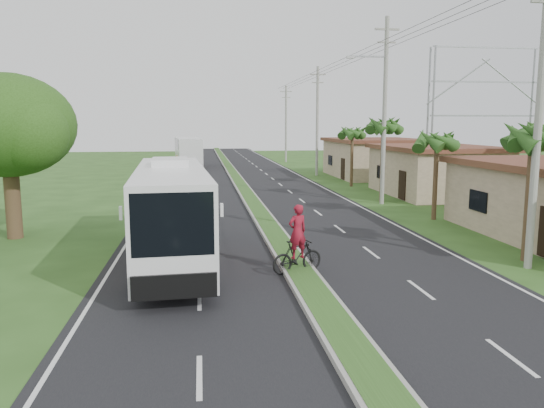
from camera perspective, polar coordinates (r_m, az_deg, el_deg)
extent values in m
plane|color=#2B4A1B|center=(16.73, 4.45, -9.72)|extent=(180.00, 180.00, 0.00)
cube|color=black|center=(36.07, -2.22, 0.23)|extent=(14.00, 160.00, 0.02)
cube|color=gray|center=(36.05, -2.22, 0.36)|extent=(1.20, 160.00, 0.17)
cube|color=#2B4A1B|center=(36.04, -2.22, 0.50)|extent=(0.95, 160.00, 0.02)
cube|color=silver|center=(36.06, -12.88, 0.00)|extent=(0.12, 160.00, 0.01)
cube|color=silver|center=(37.30, 8.08, 0.41)|extent=(0.12, 160.00, 0.01)
cube|color=gray|center=(41.51, 17.14, 3.27)|extent=(7.00, 10.00, 3.35)
cube|color=brown|center=(41.39, 17.25, 5.80)|extent=(7.60, 10.60, 0.32)
cube|color=gray|center=(54.49, 10.98, 4.75)|extent=(8.00, 11.00, 3.50)
cube|color=brown|center=(54.40, 11.03, 6.76)|extent=(8.60, 11.60, 0.32)
cylinder|color=#473321|center=(22.45, 25.88, 0.69)|extent=(0.26, 0.26, 5.00)
cylinder|color=#473321|center=(30.49, 17.17, 2.65)|extent=(0.26, 0.26, 4.60)
cylinder|color=#473321|center=(36.70, 11.76, 4.42)|extent=(0.26, 0.26, 5.40)
cylinder|color=#473321|center=(45.42, 8.58, 4.90)|extent=(0.26, 0.26, 4.80)
cylinder|color=#473321|center=(37.08, 26.68, 3.58)|extent=(0.26, 0.26, 5.20)
cylinder|color=#473321|center=(27.13, -26.14, 0.83)|extent=(0.70, 0.70, 4.00)
ellipsoid|color=#234512|center=(26.94, -26.59, 7.59)|extent=(6.00, 6.00, 4.68)
sphere|color=#234512|center=(25.62, -24.71, 7.03)|extent=(3.40, 3.40, 3.40)
cylinder|color=gray|center=(21.17, 26.77, 8.36)|extent=(0.28, 0.28, 11.00)
cylinder|color=gray|center=(35.57, 12.00, 9.61)|extent=(0.28, 0.28, 12.00)
cube|color=gray|center=(36.06, 12.27, 17.90)|extent=(1.60, 0.12, 0.12)
cube|color=gray|center=(35.94, 12.23, 16.64)|extent=(1.20, 0.10, 0.10)
cube|color=gray|center=(35.44, 10.29, 15.34)|extent=(2.40, 0.10, 0.10)
cylinder|color=gray|center=(54.83, 4.89, 8.82)|extent=(0.28, 0.28, 11.00)
cube|color=gray|center=(55.05, 4.96, 13.72)|extent=(1.60, 0.12, 0.12)
cube|color=gray|center=(54.98, 4.95, 12.89)|extent=(1.20, 0.10, 0.10)
cylinder|color=gray|center=(74.48, 1.51, 8.58)|extent=(0.28, 0.28, 10.50)
cube|color=gray|center=(74.61, 1.53, 12.00)|extent=(1.60, 0.12, 0.12)
cube|color=gray|center=(74.57, 1.53, 11.39)|extent=(1.20, 0.10, 0.10)
cylinder|color=gray|center=(49.43, 16.89, 9.09)|extent=(0.18, 0.18, 12.00)
cylinder|color=gray|center=(54.32, 26.64, 8.48)|extent=(0.18, 0.18, 12.00)
cylinder|color=gray|center=(50.34, 16.42, 9.10)|extent=(0.18, 0.18, 12.00)
cylinder|color=gray|center=(55.15, 26.05, 8.51)|extent=(0.18, 0.18, 12.00)
cube|color=gray|center=(52.13, 21.73, 8.81)|extent=(10.00, 0.14, 0.14)
cube|color=gray|center=(52.26, 21.91, 12.10)|extent=(10.00, 0.14, 0.14)
cube|color=gray|center=(52.56, 22.10, 15.36)|extent=(10.00, 0.14, 0.14)
cube|color=white|center=(20.69, -10.76, -0.51)|extent=(3.21, 12.16, 3.16)
cube|color=black|center=(21.20, -10.83, 1.60)|extent=(3.12, 9.76, 1.26)
cube|color=black|center=(14.74, -10.64, -2.16)|extent=(2.26, 0.27, 1.77)
cube|color=red|center=(19.62, -10.68, -2.88)|extent=(2.86, 5.36, 0.55)
cube|color=orange|center=(21.15, -10.70, -2.75)|extent=(2.73, 3.15, 0.25)
cube|color=white|center=(21.70, -10.91, 4.48)|extent=(1.54, 2.49, 0.28)
cylinder|color=black|center=(17.32, -14.31, -7.52)|extent=(0.38, 1.06, 1.04)
cylinder|color=black|center=(17.33, -6.75, -7.30)|extent=(0.38, 1.06, 1.04)
cylinder|color=black|center=(24.14, -13.41, -2.94)|extent=(0.38, 1.06, 1.04)
cylinder|color=black|center=(24.15, -8.03, -2.79)|extent=(0.38, 1.06, 1.04)
cube|color=silver|center=(66.84, -9.04, 5.58)|extent=(3.72, 12.47, 3.42)
cube|color=black|center=(67.33, -9.09, 6.48)|extent=(3.49, 9.28, 1.16)
cube|color=orange|center=(65.81, -8.97, 4.97)|extent=(3.22, 6.09, 0.37)
cylinder|color=black|center=(61.80, -9.79, 4.07)|extent=(0.41, 1.05, 1.03)
cylinder|color=black|center=(61.96, -7.62, 4.13)|extent=(0.41, 1.05, 1.03)
cylinder|color=black|center=(71.38, -10.19, 4.65)|extent=(0.41, 1.05, 1.03)
cylinder|color=black|center=(71.52, -8.31, 4.70)|extent=(0.41, 1.05, 1.03)
imported|color=black|center=(18.85, 2.74, -5.71)|extent=(2.05, 1.24, 1.19)
imported|color=maroon|center=(18.65, 2.76, -2.98)|extent=(0.82, 0.68, 1.93)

